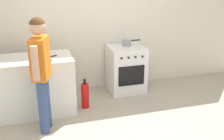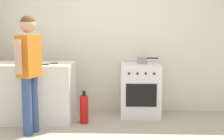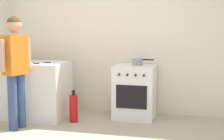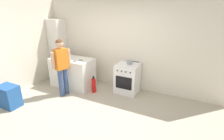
{
  "view_description": "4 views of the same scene",
  "coord_description": "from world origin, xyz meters",
  "views": [
    {
      "loc": [
        -1.28,
        -3.04,
        2.18
      ],
      "look_at": [
        -0.18,
        0.71,
        0.76
      ],
      "focal_mm": 45.0,
      "sensor_mm": 36.0,
      "label": 1
    },
    {
      "loc": [
        0.11,
        -3.93,
        1.52
      ],
      "look_at": [
        -0.08,
        0.73,
        0.87
      ],
      "focal_mm": 55.0,
      "sensor_mm": 36.0,
      "label": 2
    },
    {
      "loc": [
        1.3,
        -3.76,
        1.49
      ],
      "look_at": [
        0.18,
        0.74,
        0.88
      ],
      "focal_mm": 55.0,
      "sensor_mm": 36.0,
      "label": 3
    },
    {
      "loc": [
        2.03,
        -2.81,
        2.42
      ],
      "look_at": [
        0.29,
        0.67,
        0.97
      ],
      "focal_mm": 28.0,
      "sensor_mm": 36.0,
      "label": 4
    }
  ],
  "objects": [
    {
      "name": "fire_extinguisher",
      "position": [
        -0.52,
        1.1,
        0.22
      ],
      "size": [
        0.13,
        0.13,
        0.5
      ],
      "color": "red",
      "rests_on": "ground"
    },
    {
      "name": "back_wall",
      "position": [
        0.0,
        1.95,
        1.3
      ],
      "size": [
        6.0,
        0.1,
        2.6
      ],
      "primitive_type": "cube",
      "color": "silver",
      "rests_on": "ground"
    },
    {
      "name": "person",
      "position": [
        -1.19,
        0.59,
        0.96
      ],
      "size": [
        0.29,
        0.55,
        1.61
      ],
      "color": "#384C7A",
      "rests_on": "ground"
    },
    {
      "name": "oven_left",
      "position": [
        0.35,
        1.58,
        0.43
      ],
      "size": [
        0.63,
        0.62,
        0.85
      ],
      "color": "white",
      "rests_on": "ground"
    },
    {
      "name": "knife_utility",
      "position": [
        -1.12,
        1.01,
        0.9
      ],
      "size": [
        0.25,
        0.11,
        0.01
      ],
      "color": "silver",
      "rests_on": "counter_unit"
    },
    {
      "name": "counter_unit",
      "position": [
        -1.35,
        1.2,
        0.45
      ],
      "size": [
        1.3,
        0.7,
        0.9
      ],
      "primitive_type": "cube",
      "color": "silver",
      "rests_on": "ground"
    },
    {
      "name": "knife_paring",
      "position": [
        -1.01,
        1.17,
        0.91
      ],
      "size": [
        0.2,
        0.11,
        0.01
      ],
      "color": "silver",
      "rests_on": "counter_unit"
    },
    {
      "name": "pot",
      "position": [
        0.38,
        1.64,
        0.9
      ],
      "size": [
        0.35,
        0.17,
        0.11
      ],
      "color": "gray",
      "rests_on": "oven_left"
    }
  ]
}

